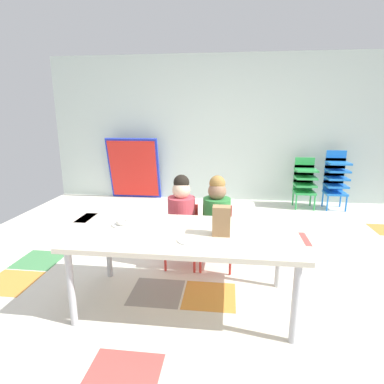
{
  "coord_description": "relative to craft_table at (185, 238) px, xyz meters",
  "views": [
    {
      "loc": [
        0.13,
        -2.76,
        1.47
      ],
      "look_at": [
        -0.16,
        -0.33,
        0.86
      ],
      "focal_mm": 29.09,
      "sensor_mm": 36.0,
      "label": 1
    }
  ],
  "objects": [
    {
      "name": "ground_plane",
      "position": [
        0.18,
        0.58,
        -0.57
      ],
      "size": [
        5.94,
        5.37,
        0.02
      ],
      "color": "silver"
    },
    {
      "name": "back_wall",
      "position": [
        0.18,
        3.26,
        0.66
      ],
      "size": [
        5.94,
        0.1,
        2.44
      ],
      "primitive_type": "cube",
      "color": "#B2C1B7",
      "rests_on": "ground_plane"
    },
    {
      "name": "craft_table",
      "position": [
        0.0,
        0.0,
        0.0
      ],
      "size": [
        1.69,
        0.81,
        0.61
      ],
      "color": "beige",
      "rests_on": "ground_plane"
    },
    {
      "name": "seated_child_near_camera",
      "position": [
        -0.13,
        0.64,
        -0.01
      ],
      "size": [
        0.32,
        0.32,
        0.92
      ],
      "color": "red",
      "rests_on": "ground_plane"
    },
    {
      "name": "seated_child_middle_seat",
      "position": [
        0.21,
        0.64,
        -0.01
      ],
      "size": [
        0.33,
        0.33,
        0.92
      ],
      "color": "red",
      "rests_on": "ground_plane"
    },
    {
      "name": "kid_chair_green_stack",
      "position": [
        1.52,
        2.86,
        -0.1
      ],
      "size": [
        0.32,
        0.3,
        0.8
      ],
      "color": "green",
      "rests_on": "ground_plane"
    },
    {
      "name": "kid_chair_blue_stack",
      "position": [
        2.0,
        2.86,
        -0.04
      ],
      "size": [
        0.32,
        0.3,
        0.92
      ],
      "color": "blue",
      "rests_on": "ground_plane"
    },
    {
      "name": "folded_activity_table",
      "position": [
        -1.35,
        3.06,
        -0.02
      ],
      "size": [
        0.9,
        0.29,
        1.09
      ],
      "color": "#1E33BF",
      "rests_on": "ground_plane"
    },
    {
      "name": "paper_bag_brown",
      "position": [
        0.27,
        -0.03,
        0.16
      ],
      "size": [
        0.13,
        0.09,
        0.22
      ],
      "primitive_type": "cube",
      "color": "#9E754C",
      "rests_on": "craft_table"
    },
    {
      "name": "paper_plate_near_edge",
      "position": [
        -0.52,
        0.09,
        0.05
      ],
      "size": [
        0.18,
        0.18,
        0.01
      ],
      "primitive_type": "cylinder",
      "color": "white",
      "rests_on": "craft_table"
    },
    {
      "name": "paper_plate_center_table",
      "position": [
        0.05,
        -0.16,
        0.05
      ],
      "size": [
        0.18,
        0.18,
        0.01
      ],
      "primitive_type": "cylinder",
      "color": "white",
      "rests_on": "craft_table"
    },
    {
      "name": "donut_powdered_on_plate",
      "position": [
        -0.52,
        0.09,
        0.07
      ],
      "size": [
        0.11,
        0.11,
        0.03
      ],
      "primitive_type": "torus",
      "color": "white",
      "rests_on": "craft_table"
    }
  ]
}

